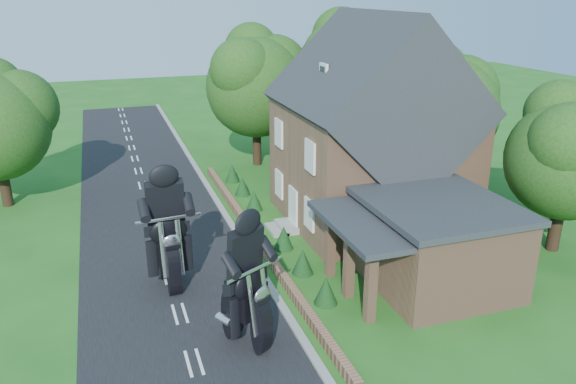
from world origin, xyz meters
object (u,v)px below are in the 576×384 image
object	(u,v)px
motorcycle_lead	(247,326)
house	(371,136)
motorcycle_follow	(170,269)
garden_wall	(257,239)
annex	(432,242)

from	to	relation	value
motorcycle_lead	house	bearing A→B (deg)	-163.97
motorcycle_lead	motorcycle_follow	world-z (taller)	motorcycle_follow
garden_wall	motorcycle_lead	xyz separation A→B (m)	(-2.45, -7.59, 0.53)
house	annex	distance (m)	7.30
house	motorcycle_follow	distance (m)	11.75
house	motorcycle_follow	xyz separation A→B (m)	(-10.50, -3.89, -3.58)
garden_wall	motorcycle_lead	world-z (taller)	motorcycle_lead
annex	motorcycle_follow	size ratio (longest dim) A/B	4.30
annex	motorcycle_lead	xyz separation A→B (m)	(-8.01, -1.79, -1.04)
garden_wall	motorcycle_follow	xyz separation A→B (m)	(-4.31, -2.89, 0.56)
house	annex	world-z (taller)	house
motorcycle_follow	annex	bearing A→B (deg)	159.28
garden_wall	motorcycle_lead	size ratio (longest dim) A/B	14.07
house	motorcycle_follow	world-z (taller)	house
annex	motorcycle_lead	world-z (taller)	annex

